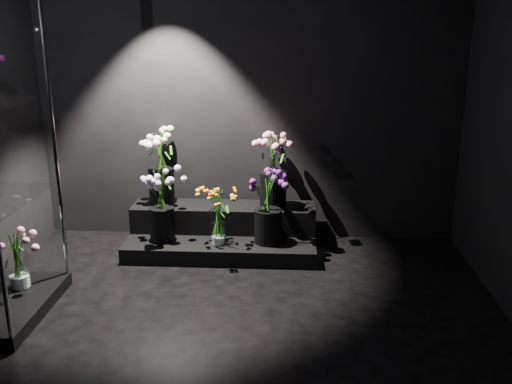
{
  "coord_description": "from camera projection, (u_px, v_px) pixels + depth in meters",
  "views": [
    {
      "loc": [
        0.39,
        -3.36,
        2.07
      ],
      "look_at": [
        0.12,
        1.2,
        0.69
      ],
      "focal_mm": 40.0,
      "sensor_mm": 36.0,
      "label": 1
    }
  ],
  "objects": [
    {
      "name": "display_riser",
      "position": [
        223.0,
        231.0,
        5.38
      ],
      "size": [
        1.73,
        0.77,
        0.38
      ],
      "color": "black",
      "rests_on": "floor"
    },
    {
      "name": "bouquet_lilac",
      "position": [
        161.0,
        199.0,
        5.09
      ],
      "size": [
        0.46,
        0.46,
        0.67
      ],
      "rotation": [
        0.0,
        0.0,
        0.39
      ],
      "color": "black",
      "rests_on": "display_riser"
    },
    {
      "name": "wall_front",
      "position": [
        141.0,
        282.0,
        1.51
      ],
      "size": [
        4.0,
        0.0,
        4.0
      ],
      "primitive_type": "plane",
      "rotation": [
        -1.57,
        0.0,
        0.0
      ],
      "color": "black",
      "rests_on": "floor"
    },
    {
      "name": "bouquet_orange_bells",
      "position": [
        218.0,
        215.0,
        5.03
      ],
      "size": [
        0.29,
        0.29,
        0.52
      ],
      "rotation": [
        0.0,
        0.0,
        0.01
      ],
      "color": "white",
      "rests_on": "display_riser"
    },
    {
      "name": "bouquet_case_base_pink",
      "position": [
        17.0,
        258.0,
        4.31
      ],
      "size": [
        0.42,
        0.42,
        0.44
      ],
      "rotation": [
        0.0,
        0.0,
        -0.32
      ],
      "color": "white",
      "rests_on": "display_case"
    },
    {
      "name": "bouquet_pink_roses",
      "position": [
        273.0,
        166.0,
        5.25
      ],
      "size": [
        0.41,
        0.41,
        0.69
      ],
      "rotation": [
        0.0,
        0.0,
        -0.13
      ],
      "color": "black",
      "rests_on": "display_riser"
    },
    {
      "name": "bouquet_cream_roses",
      "position": [
        160.0,
        160.0,
        5.34
      ],
      "size": [
        0.45,
        0.45,
        0.71
      ],
      "rotation": [
        0.0,
        0.0,
        -0.16
      ],
      "color": "black",
      "rests_on": "display_riser"
    },
    {
      "name": "bouquet_purple",
      "position": [
        268.0,
        204.0,
        5.05
      ],
      "size": [
        0.41,
        0.41,
        0.64
      ],
      "rotation": [
        0.0,
        0.0,
        0.25
      ],
      "color": "black",
      "rests_on": "display_riser"
    },
    {
      "name": "floor",
      "position": [
        228.0,
        341.0,
        3.83
      ],
      "size": [
        4.0,
        4.0,
        0.0
      ],
      "primitive_type": "plane",
      "color": "black",
      "rests_on": "ground"
    },
    {
      "name": "wall_back",
      "position": [
        248.0,
        95.0,
        5.33
      ],
      "size": [
        4.0,
        0.0,
        4.0
      ],
      "primitive_type": "plane",
      "rotation": [
        1.57,
        0.0,
        0.0
      ],
      "color": "black",
      "rests_on": "floor"
    }
  ]
}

